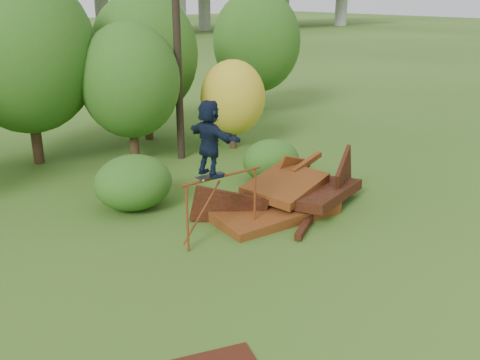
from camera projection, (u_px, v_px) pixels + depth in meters
ground at (318, 256)px, 13.02m from camera, size 240.00×240.00×0.00m
scrap_pile at (288, 197)px, 15.67m from camera, size 5.64×3.22×1.99m
grind_rail at (222, 195)px, 13.44m from camera, size 2.41×0.16×1.78m
skateboard at (210, 176)px, 13.03m from camera, size 0.75×0.23×0.08m
skater at (210, 138)px, 12.72m from camera, size 0.64×1.75×1.86m
tree_1 at (25, 53)px, 18.73m from camera, size 4.97×4.97×6.91m
tree_2 at (130, 81)px, 19.33m from camera, size 3.64×3.64×5.13m
tree_3 at (145, 55)px, 22.11m from camera, size 4.45×4.45×6.18m
tree_4 at (233, 97)px, 21.30m from camera, size 2.60×2.60×3.58m
tree_5 at (257, 42)px, 27.00m from camera, size 4.44×4.44×6.24m
shrub_left at (133, 182)px, 15.64m from camera, size 2.31×2.14×1.60m
shrub_right at (271, 160)px, 18.01m from camera, size 1.99×1.82×1.41m
utility_pole at (176, 4)px, 18.77m from camera, size 1.40×0.28×11.16m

